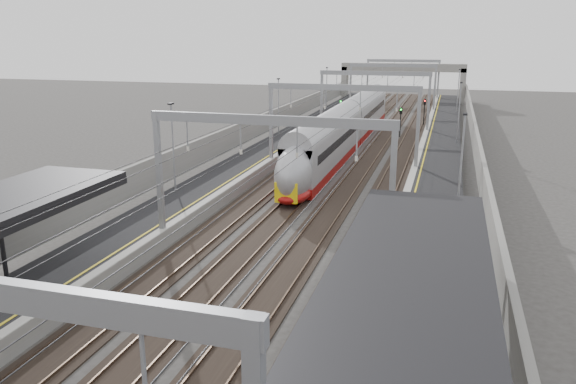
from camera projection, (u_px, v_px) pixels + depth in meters
The scene contains 11 objects.
platform_left at pixel (264, 156), 53.35m from camera, with size 4.00×120.00×1.00m, color black.
platform_right at pixel (437, 166), 49.07m from camera, with size 4.00×120.00×1.00m, color black.
tracks at pixel (347, 165), 51.33m from camera, with size 11.40×140.00×0.20m.
overhead_line at pixel (361, 92), 55.84m from camera, with size 13.00×140.00×6.60m.
overbridge at pixel (403, 72), 100.87m from camera, with size 22.00×2.20×6.90m.
wall_left at pixel (232, 143), 53.92m from camera, with size 0.30×120.00×3.20m, color slate.
wall_right at pixel (477, 156), 47.92m from camera, with size 0.30×120.00×3.20m, color slate.
train at pixel (345, 132), 57.52m from camera, with size 2.54×46.31×4.02m.
signal_green at pixel (341, 108), 74.03m from camera, with size 0.32×0.32×3.48m.
signal_red_near at pixel (401, 117), 65.68m from camera, with size 0.32×0.32×3.48m.
signal_red_far at pixel (424, 107), 74.67m from camera, with size 0.32×0.32×3.48m.
Camera 1 is at (8.73, -4.66, 11.34)m, focal length 35.00 mm.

